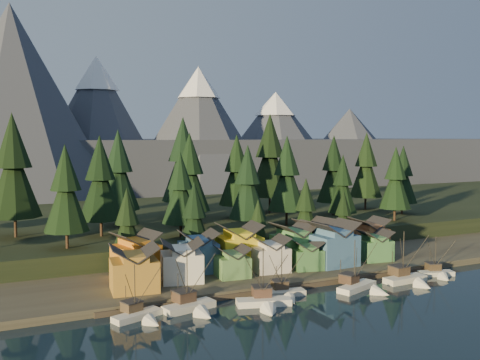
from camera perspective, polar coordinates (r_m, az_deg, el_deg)
name	(u,v)px	position (r m, az deg, el deg)	size (l,w,h in m)	color
ground	(335,311)	(100.86, 10.06, -13.64)	(500.00, 500.00, 0.00)	black
shore_strip	(240,261)	(134.00, 0.01, -8.63)	(400.00, 50.00, 1.50)	#353026
hillside	(176,223)	(179.20, -6.87, -4.55)	(420.00, 100.00, 6.00)	black
dock	(288,286)	(113.95, 5.17, -11.17)	(80.00, 4.00, 1.00)	#423A2F
mountain_ridge	(94,147)	(296.07, -15.30, 3.41)	(560.00, 190.00, 90.00)	#4D5363
boat_0	(140,309)	(96.00, -10.59, -13.35)	(9.53, 9.96, 10.52)	beige
boat_1	(192,299)	(98.92, -5.11, -12.49)	(10.56, 11.13, 12.33)	beige
boat_2	(265,295)	(101.18, 2.68, -12.18)	(10.94, 11.41, 11.90)	white
boat_3	(284,287)	(107.36, 4.76, -11.35)	(9.63, 10.23, 10.49)	beige
boat_4	(362,281)	(114.00, 12.88, -10.42)	(10.95, 11.37, 11.51)	silver
boat_5	(409,272)	(122.11, 17.59, -9.38)	(10.36, 11.20, 12.29)	beige
boat_6	(438,268)	(130.02, 20.38, -8.80)	(8.46, 8.94, 9.95)	beige
house_front_0	(134,267)	(107.44, -11.22, -9.09)	(9.75, 9.32, 8.88)	#A7772B
house_front_1	(182,260)	(112.88, -6.24, -8.45)	(9.76, 9.51, 8.56)	silver
house_front_2	(232,261)	(115.81, -0.81, -8.64)	(7.16, 7.20, 6.47)	#578749
house_front_3	(270,253)	(120.62, 3.23, -7.79)	(8.32, 8.00, 7.74)	beige
house_front_4	(307,254)	(123.76, 7.15, -7.80)	(7.77, 8.14, 6.52)	#3B6D3B
house_front_5	(333,242)	(127.52, 9.90, -6.56)	(10.17, 9.33, 10.26)	#3B638C
house_front_6	(375,245)	(135.14, 14.16, -6.69)	(8.08, 7.74, 7.22)	#457F45
house_back_0	(136,253)	(118.44, -11.04, -7.65)	(10.36, 10.10, 9.47)	orange
house_back_1	(198,250)	(120.33, -4.47, -7.50)	(8.95, 9.04, 9.01)	#3A5E8A
house_back_2	(239,244)	(123.99, -0.08, -6.87)	(10.16, 9.45, 10.02)	yellow
house_back_3	(294,242)	(129.07, 5.78, -6.57)	(9.67, 8.69, 9.48)	#48854A
house_back_4	(315,237)	(135.56, 8.04, -6.05)	(10.01, 9.73, 9.47)	#A4683A
house_back_5	(369,235)	(142.28, 13.57, -5.71)	(8.83, 8.92, 9.09)	#925934
tree_hill_1	(14,169)	(146.24, -23.01, 1.05)	(13.58, 13.58, 31.64)	#332319
tree_hill_2	(66,192)	(127.49, -18.08, -1.20)	(10.25, 10.25, 23.87)	#332319
tree_hill_3	(100,181)	(140.74, -14.67, -0.12)	(11.16, 11.16, 26.00)	#332319
tree_hill_4	(119,173)	(156.93, -12.82, 0.72)	(11.86, 11.86, 27.62)	#332319
tree_hill_5	(180,190)	(135.86, -6.38, -1.10)	(9.42, 9.42, 21.94)	#332319
tree_hill_6	(190,175)	(152.38, -5.38, 0.52)	(11.47, 11.47, 26.73)	#332319
tree_hill_7	(248,185)	(140.81, 0.83, -0.52)	(10.09, 10.09, 23.51)	#332319
tree_hill_8	(237,173)	(165.72, -0.35, 0.79)	(11.30, 11.30, 26.33)	#332319
tree_hill_9	(287,176)	(154.40, 5.02, 0.41)	(11.14, 11.14, 25.96)	#332319
tree_hill_10	(270,158)	(179.84, 3.20, 2.31)	(14.30, 14.30, 33.32)	#332319
tree_hill_11	(343,186)	(159.25, 10.90, -0.64)	(8.73, 8.73, 20.33)	#332319
tree_hill_12	(333,171)	(176.62, 9.94, 0.91)	(11.19, 11.19, 26.06)	#332319
tree_hill_13	(395,180)	(168.88, 16.24, -0.02)	(9.70, 9.70, 22.60)	#332319
tree_hill_14	(366,167)	(192.18, 13.30, 1.32)	(11.64, 11.64, 27.12)	#332319
tree_hill_15	(183,163)	(169.54, -6.07, 1.87)	(13.66, 13.66, 31.82)	#332319
tree_hill_17	(403,177)	(184.29, 16.97, 0.35)	(9.72, 9.72, 22.65)	#332319
tree_shore_0	(127,225)	(122.74, -11.93, -4.76)	(8.01, 8.01, 18.65)	#332319
tree_shore_1	(194,218)	(127.24, -4.89, -4.10)	(8.42, 8.42, 19.61)	#332319
tree_shore_2	(258,225)	(134.47, 1.94, -4.83)	(6.22, 6.22, 14.48)	#332319
tree_shore_3	(306,211)	(140.96, 7.02, -3.33)	(8.29, 8.29, 19.32)	#332319
tree_shore_4	(343,216)	(147.95, 10.95, -3.77)	(6.75, 6.75, 15.74)	#332319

